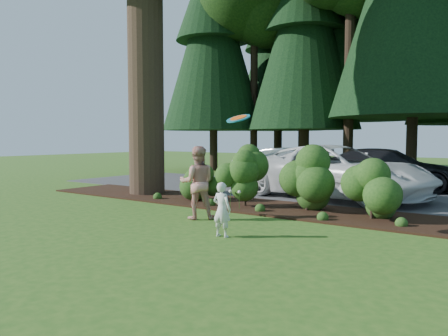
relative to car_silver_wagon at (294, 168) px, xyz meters
The scene contains 11 objects.
ground 8.29m from the car_silver_wagon, 81.45° to the right, with size 80.00×80.00×0.00m, color #265217.
mulch_bed 5.12m from the car_silver_wagon, 75.96° to the right, with size 16.00×2.50×0.05m, color black.
driveway 1.60m from the car_silver_wagon, 28.20° to the right, with size 22.00×6.00×0.03m, color #38383A.
shrub_row 5.40m from the car_silver_wagon, 68.31° to the right, with size 6.53×1.60×1.61m.
lily_cluster 5.84m from the car_silver_wagon, 80.85° to the right, with size 0.69×0.09×0.57m.
car_silver_wagon is the anchor object (origin of this frame).
car_white_suv 3.22m from the car_silver_wagon, 38.14° to the right, with size 2.89×6.27×1.74m, color silver.
car_dark_suv 3.58m from the car_silver_wagon, 27.30° to the left, with size 2.18×5.37×1.56m, color black.
child 9.01m from the car_silver_wagon, 72.59° to the right, with size 0.41×0.27×1.12m, color silver.
adult 7.43m from the car_silver_wagon, 81.92° to the right, with size 0.88×0.68×1.80m, color #AE2917.
frisbee 8.88m from the car_silver_wagon, 70.87° to the right, with size 0.50×0.48×0.22m.
Camera 1 is at (6.61, -7.51, 2.01)m, focal length 35.00 mm.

